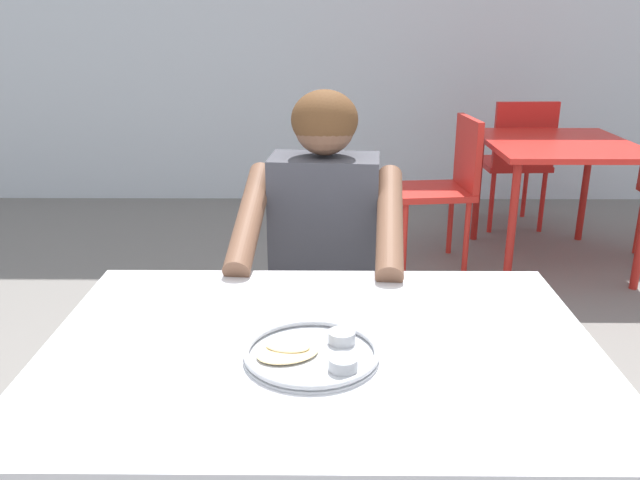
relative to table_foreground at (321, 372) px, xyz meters
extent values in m
cube|color=silver|center=(0.00, 0.00, 0.05)|extent=(1.19, 0.85, 0.03)
cylinder|color=#B2B2B7|center=(-0.54, 0.36, -0.31)|extent=(0.04, 0.04, 0.69)
cylinder|color=#B2B2B7|center=(0.54, 0.36, -0.31)|extent=(0.04, 0.04, 0.69)
cylinder|color=#B7BABF|center=(-0.02, -0.06, 0.07)|extent=(0.28, 0.28, 0.01)
torus|color=#B7BABF|center=(-0.02, -0.06, 0.08)|extent=(0.28, 0.28, 0.01)
cylinder|color=#B2B5BA|center=(0.04, -0.12, 0.09)|extent=(0.06, 0.06, 0.03)
cylinder|color=#C65119|center=(0.04, -0.12, 0.09)|extent=(0.05, 0.05, 0.01)
cylinder|color=#B2B5BA|center=(0.04, 0.00, 0.09)|extent=(0.06, 0.06, 0.03)
cylinder|color=#9E4714|center=(0.04, 0.00, 0.09)|extent=(0.05, 0.05, 0.01)
ellipsoid|color=#E5C689|center=(-0.07, -0.06, 0.08)|extent=(0.16, 0.13, 0.01)
ellipsoid|color=#E4C587|center=(-0.07, -0.05, 0.09)|extent=(0.10, 0.07, 0.01)
cube|color=#3F3F44|center=(0.01, 0.79, -0.23)|extent=(0.45, 0.47, 0.04)
cube|color=#3F3F44|center=(0.02, 0.99, -0.03)|extent=(0.39, 0.07, 0.36)
cylinder|color=#3F3F44|center=(0.16, 0.60, -0.45)|extent=(0.03, 0.03, 0.40)
cylinder|color=#3F3F44|center=(-0.17, 0.63, -0.45)|extent=(0.03, 0.03, 0.40)
cylinder|color=#3F3F44|center=(0.19, 0.96, -0.45)|extent=(0.03, 0.03, 0.40)
cylinder|color=#3F3F44|center=(-0.14, 0.98, -0.45)|extent=(0.03, 0.03, 0.40)
cylinder|color=#252525|center=(0.12, 0.33, -0.43)|extent=(0.10, 0.10, 0.44)
cylinder|color=#252525|center=(0.14, 0.53, -0.17)|extent=(0.15, 0.41, 0.12)
cylinder|color=#252525|center=(-0.18, 0.36, -0.43)|extent=(0.10, 0.10, 0.44)
cylinder|color=#252525|center=(-0.16, 0.55, -0.17)|extent=(0.15, 0.41, 0.12)
cube|color=#3F3F47|center=(0.01, 0.74, 0.07)|extent=(0.36, 0.23, 0.50)
cylinder|color=brown|center=(0.20, 0.55, 0.17)|extent=(0.11, 0.46, 0.25)
cylinder|color=brown|center=(-0.21, 0.58, 0.17)|extent=(0.11, 0.46, 0.25)
sphere|color=brown|center=(0.01, 0.74, 0.42)|extent=(0.19, 0.19, 0.19)
ellipsoid|color=brown|center=(0.01, 0.74, 0.44)|extent=(0.21, 0.20, 0.18)
cube|color=red|center=(1.32, 2.39, 0.05)|extent=(0.80, 0.93, 0.03)
cylinder|color=#AD1E18|center=(0.98, 1.98, -0.31)|extent=(0.04, 0.04, 0.69)
cylinder|color=#AD1E18|center=(0.98, 2.80, -0.31)|extent=(0.04, 0.04, 0.69)
cylinder|color=#AD1E18|center=(1.67, 2.80, -0.31)|extent=(0.04, 0.04, 0.69)
cube|color=red|center=(0.61, 2.36, -0.22)|extent=(0.47, 0.44, 0.04)
cube|color=red|center=(0.81, 2.38, 0.00)|extent=(0.08, 0.38, 0.40)
cylinder|color=red|center=(0.45, 2.18, -0.44)|extent=(0.03, 0.03, 0.42)
cylinder|color=red|center=(0.42, 2.50, -0.44)|extent=(0.03, 0.03, 0.42)
cylinder|color=red|center=(0.80, 2.22, -0.44)|extent=(0.03, 0.03, 0.42)
cylinder|color=red|center=(0.77, 2.53, -0.44)|extent=(0.03, 0.03, 0.42)
cylinder|color=red|center=(1.92, 2.54, -0.46)|extent=(0.03, 0.03, 0.40)
cube|color=red|center=(1.28, 3.12, -0.22)|extent=(0.44, 0.44, 0.04)
cube|color=red|center=(1.29, 2.93, 0.01)|extent=(0.40, 0.06, 0.42)
cylinder|color=red|center=(1.10, 3.29, -0.45)|extent=(0.03, 0.03, 0.41)
cylinder|color=red|center=(1.45, 3.30, -0.45)|extent=(0.03, 0.03, 0.41)
cylinder|color=red|center=(1.12, 2.94, -0.45)|extent=(0.03, 0.03, 0.41)
cylinder|color=red|center=(1.46, 2.96, -0.45)|extent=(0.03, 0.03, 0.41)
camera|label=1|loc=(0.01, -1.25, 0.74)|focal=36.56mm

